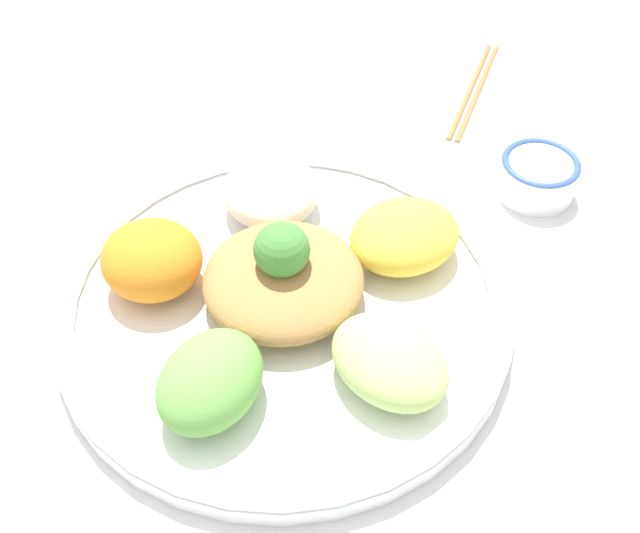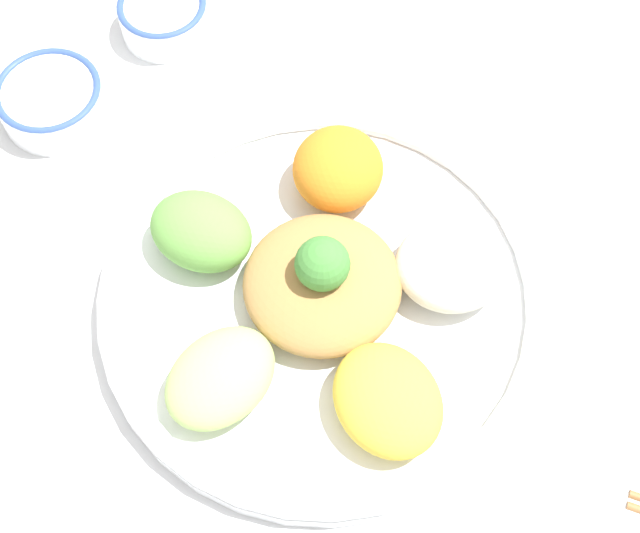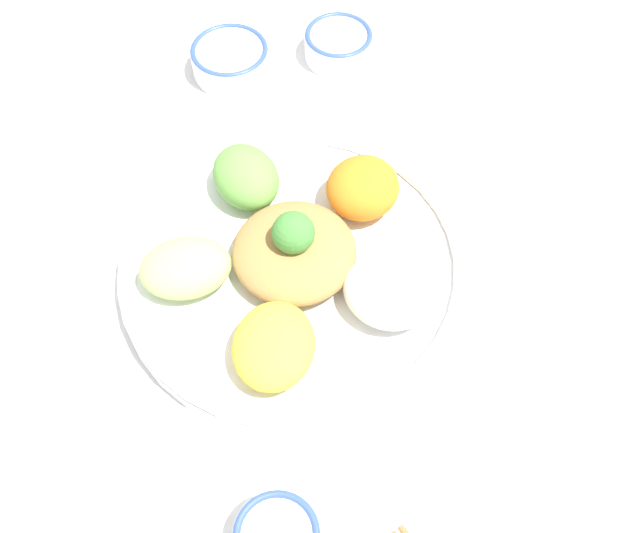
% 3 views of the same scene
% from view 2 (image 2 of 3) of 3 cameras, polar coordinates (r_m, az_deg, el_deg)
% --- Properties ---
extents(ground_plane, '(2.40, 2.40, 0.00)m').
position_cam_2_polar(ground_plane, '(0.83, -0.87, -1.62)').
color(ground_plane, white).
extents(salad_platter, '(0.40, 0.40, 0.11)m').
position_cam_2_polar(salad_platter, '(0.80, 0.09, -1.75)').
color(salad_platter, white).
rests_on(salad_platter, ground_plane).
extents(sauce_bowl_red, '(0.11, 0.11, 0.04)m').
position_cam_2_polar(sauce_bowl_red, '(0.96, -16.83, 10.17)').
color(sauce_bowl_red, white).
rests_on(sauce_bowl_red, ground_plane).
extents(sauce_bowl_dark, '(0.10, 0.10, 0.04)m').
position_cam_2_polar(sauce_bowl_dark, '(1.00, -9.98, 15.54)').
color(sauce_bowl_dark, white).
rests_on(sauce_bowl_dark, ground_plane).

